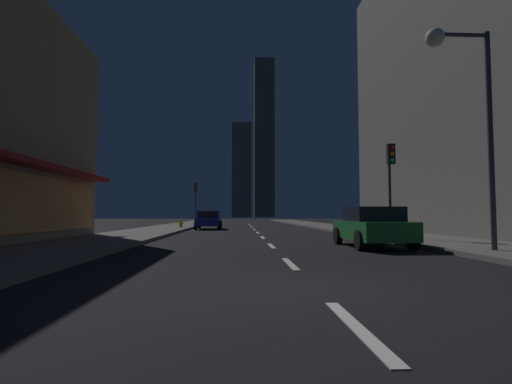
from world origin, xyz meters
name	(u,v)px	position (x,y,z in m)	size (l,w,h in m)	color
ground_plane	(251,227)	(0.00, 32.00, -0.05)	(78.00, 136.00, 0.10)	black
sidewalk_right	(321,226)	(7.00, 32.00, 0.07)	(4.00, 76.00, 0.15)	#605E59
sidewalk_left	(179,226)	(-7.00, 32.00, 0.07)	(4.00, 76.00, 0.15)	#605E59
lane_marking_center	(258,233)	(0.00, 18.80, 0.01)	(0.16, 43.80, 0.01)	silver
building_apartment_right	(500,76)	(14.50, 16.00, 9.50)	(11.00, 20.00, 19.00)	slate
skyscraper_distant_tall	(242,170)	(0.04, 150.28, 19.20)	(7.90, 5.57, 38.40)	#645F4B
skyscraper_distant_mid	(264,138)	(9.54, 154.70, 33.38)	(8.35, 7.36, 66.75)	brown
car_parked_near	(372,227)	(3.60, 7.76, 0.74)	(1.98, 4.24, 1.45)	#1E722D
car_parked_far	(209,220)	(-3.60, 24.90, 0.74)	(1.98, 4.24, 1.45)	navy
fire_hydrant_far_left	(181,223)	(-5.90, 25.54, 0.45)	(0.42, 0.30, 0.65)	gold
traffic_light_near_right	(391,169)	(5.50, 10.64, 3.19)	(0.32, 0.48, 4.20)	#2D2D2D
traffic_light_far_left	(196,194)	(-5.50, 32.48, 3.19)	(0.32, 0.48, 4.20)	#2D2D2D
street_lamp_right	(462,84)	(5.38, 4.90, 5.07)	(1.96, 0.56, 6.58)	#38383D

